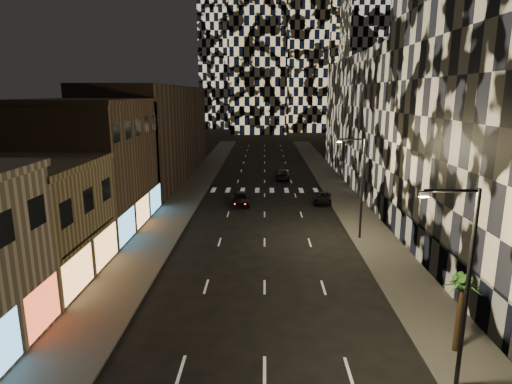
{
  "coord_description": "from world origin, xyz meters",
  "views": [
    {
      "loc": [
        -0.06,
        -6.93,
        12.86
      ],
      "look_at": [
        -0.64,
        22.84,
        6.0
      ],
      "focal_mm": 30.0,
      "sensor_mm": 36.0,
      "label": 1
    }
  ],
  "objects_px": {
    "streetlight_near": "(463,276)",
    "car_dark_midlane": "(241,198)",
    "car_dark_oncoming": "(283,174)",
    "palm_tree": "(462,288)",
    "car_dark_rightlane": "(322,198)",
    "streetlight_far": "(360,181)"
  },
  "relations": [
    {
      "from": "streetlight_near",
      "to": "streetlight_far",
      "type": "height_order",
      "value": "same"
    },
    {
      "from": "streetlight_far",
      "to": "streetlight_near",
      "type": "bearing_deg",
      "value": -90.0
    },
    {
      "from": "streetlight_far",
      "to": "car_dark_oncoming",
      "type": "height_order",
      "value": "streetlight_far"
    },
    {
      "from": "car_dark_midlane",
      "to": "streetlight_far",
      "type": "bearing_deg",
      "value": -53.97
    },
    {
      "from": "car_dark_oncoming",
      "to": "car_dark_rightlane",
      "type": "xyz_separation_m",
      "value": [
        4.17,
        -14.97,
        -0.13
      ]
    },
    {
      "from": "car_dark_rightlane",
      "to": "streetlight_near",
      "type": "bearing_deg",
      "value": -80.93
    },
    {
      "from": "car_dark_midlane",
      "to": "palm_tree",
      "type": "xyz_separation_m",
      "value": [
        12.45,
        -29.44,
        2.79
      ]
    },
    {
      "from": "streetlight_far",
      "to": "car_dark_rightlane",
      "type": "distance_m",
      "value": 13.97
    },
    {
      "from": "streetlight_far",
      "to": "palm_tree",
      "type": "height_order",
      "value": "streetlight_far"
    },
    {
      "from": "car_dark_rightlane",
      "to": "palm_tree",
      "type": "distance_m",
      "value": 30.74
    },
    {
      "from": "car_dark_oncoming",
      "to": "palm_tree",
      "type": "bearing_deg",
      "value": 99.82
    },
    {
      "from": "streetlight_near",
      "to": "car_dark_oncoming",
      "type": "height_order",
      "value": "streetlight_near"
    },
    {
      "from": "streetlight_near",
      "to": "car_dark_midlane",
      "type": "relative_size",
      "value": 1.95
    },
    {
      "from": "car_dark_midlane",
      "to": "palm_tree",
      "type": "relative_size",
      "value": 1.11
    },
    {
      "from": "streetlight_near",
      "to": "car_dark_midlane",
      "type": "bearing_deg",
      "value": 109.18
    },
    {
      "from": "car_dark_midlane",
      "to": "car_dark_oncoming",
      "type": "xyz_separation_m",
      "value": [
        5.57,
        16.01,
        -0.03
      ]
    },
    {
      "from": "car_dark_midlane",
      "to": "car_dark_oncoming",
      "type": "relative_size",
      "value": 0.88
    },
    {
      "from": "streetlight_far",
      "to": "car_dark_midlane",
      "type": "bearing_deg",
      "value": 132.81
    },
    {
      "from": "streetlight_near",
      "to": "streetlight_far",
      "type": "relative_size",
      "value": 1.0
    },
    {
      "from": "car_dark_rightlane",
      "to": "car_dark_oncoming",
      "type": "bearing_deg",
      "value": 112.23
    },
    {
      "from": "streetlight_far",
      "to": "palm_tree",
      "type": "distance_m",
      "value": 17.55
    },
    {
      "from": "streetlight_near",
      "to": "car_dark_rightlane",
      "type": "relative_size",
      "value": 2.0
    }
  ]
}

